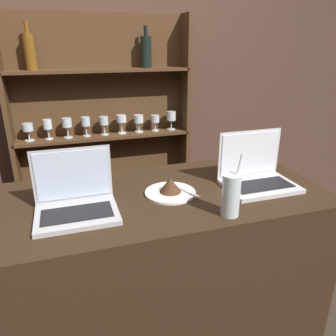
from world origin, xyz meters
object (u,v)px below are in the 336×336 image
(laptop_far, at_px, (256,174))
(water_glass, at_px, (231,195))
(laptop_near, at_px, (76,200))
(cake_plate, at_px, (170,189))

(laptop_far, distance_m, water_glass, 0.32)
(laptop_near, xyz_separation_m, cake_plate, (0.39, 0.04, -0.03))
(water_glass, bearing_deg, laptop_near, 159.89)
(laptop_near, relative_size, water_glass, 1.26)
(laptop_near, distance_m, water_glass, 0.57)
(laptop_near, distance_m, laptop_far, 0.78)
(cake_plate, xyz_separation_m, water_glass, (0.15, -0.24, 0.06))
(laptop_near, height_order, cake_plate, laptop_near)
(laptop_near, height_order, laptop_far, laptop_far)
(water_glass, bearing_deg, cake_plate, 122.73)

